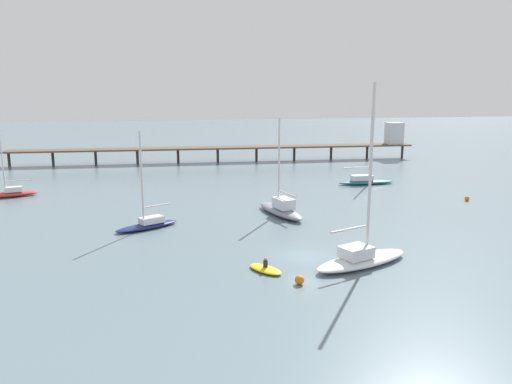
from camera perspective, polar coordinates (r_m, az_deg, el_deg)
The scene contains 10 objects.
ground_plane at distance 42.21m, azimuth 5.54°, elevation -7.40°, with size 400.00×400.00×0.00m, color slate.
pier at distance 98.10m, azimuth 1.57°, elevation 5.59°, with size 79.02×7.45×7.35m.
sailboat_white at distance 40.58m, azimuth 12.11°, elevation -7.28°, with size 9.53×5.82×14.36m.
sailboat_teal at distance 75.33m, azimuth 12.53°, elevation 1.41°, with size 8.71×2.17×11.39m.
sailboat_gray at distance 55.35m, azimuth 2.91°, elevation -1.90°, with size 4.46×9.19×10.85m.
sailboat_red at distance 72.45m, azimuth -26.65°, elevation -0.06°, with size 7.31×3.44×8.59m.
sailboat_navy at distance 51.30m, azimuth -12.42°, elevation -3.46°, with size 6.87×4.85×9.96m.
dinghy_yellow at distance 38.60m, azimuth 1.10°, elevation -8.88°, with size 2.90×3.42×1.14m.
mooring_buoy_outer at distance 36.22m, azimuth 5.06°, elevation -10.09°, with size 0.70×0.70×0.70m, color orange.
mooring_buoy_mid at distance 68.09m, azimuth 23.25°, elevation -0.68°, with size 0.62×0.62×0.62m, color orange.
Camera 1 is at (-11.95, -38.08, 13.74)m, focal length 34.54 mm.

